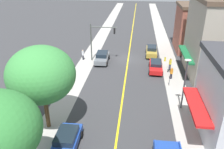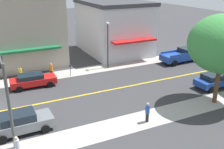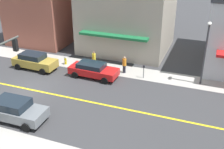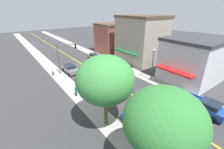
# 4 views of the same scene
# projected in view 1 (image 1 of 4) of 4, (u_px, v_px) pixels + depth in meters

# --- Properties ---
(ground_plane) EXTENTS (140.00, 140.00, 0.00)m
(ground_plane) POSITION_uv_depth(u_px,v_px,m) (128.00, 59.00, 37.55)
(ground_plane) COLOR #38383A
(sidewalk_left) EXTENTS (2.58, 126.00, 0.01)m
(sidewalk_left) POSITION_uv_depth(u_px,v_px,m) (168.00, 61.00, 36.87)
(sidewalk_left) COLOR #ADA8A0
(sidewalk_left) RESTS_ON ground
(sidewalk_right) EXTENTS (2.58, 126.00, 0.01)m
(sidewalk_right) POSITION_uv_depth(u_px,v_px,m) (89.00, 57.00, 38.23)
(sidewalk_right) COLOR #ADA8A0
(sidewalk_right) RESTS_ON ground
(road_centerline_stripe) EXTENTS (0.20, 126.00, 0.00)m
(road_centerline_stripe) POSITION_uv_depth(u_px,v_px,m) (128.00, 59.00, 37.55)
(road_centerline_stripe) COLOR yellow
(road_centerline_stripe) RESTS_ON ground
(pale_office_building) EXTENTS (9.66, 7.45, 8.10)m
(pale_office_building) POSITION_uv_depth(u_px,v_px,m) (205.00, 28.00, 39.77)
(pale_office_building) COLOR #935142
(pale_office_building) RESTS_ON ground
(street_tree_left_near) EXTENTS (5.87, 5.87, 7.92)m
(street_tree_left_near) POSITION_uv_depth(u_px,v_px,m) (41.00, 75.00, 19.47)
(street_tree_left_near) COLOR brown
(street_tree_left_near) RESTS_ON ground
(fire_hydrant) EXTENTS (0.44, 0.24, 0.84)m
(fire_hydrant) POSITION_uv_depth(u_px,v_px,m) (165.00, 59.00, 36.54)
(fire_hydrant) COLOR yellow
(fire_hydrant) RESTS_ON ground
(parking_meter) EXTENTS (0.12, 0.18, 1.30)m
(parking_meter) POSITION_uv_depth(u_px,v_px,m) (170.00, 79.00, 28.84)
(parking_meter) COLOR #4C4C51
(parking_meter) RESTS_ON ground
(traffic_light_mast) EXTENTS (4.18, 0.32, 5.91)m
(traffic_light_mast) POSITION_uv_depth(u_px,v_px,m) (99.00, 37.00, 35.32)
(traffic_light_mast) COLOR #474C47
(traffic_light_mast) RESTS_ON ground
(street_lamp) EXTENTS (0.70, 0.36, 5.64)m
(street_lamp) POSITION_uv_depth(u_px,v_px,m) (185.00, 78.00, 23.05)
(street_lamp) COLOR #38383D
(street_lamp) RESTS_ON ground
(red_sedan_left_curb) EXTENTS (2.13, 4.64, 1.39)m
(red_sedan_left_curb) POSITION_uv_depth(u_px,v_px,m) (156.00, 66.00, 33.04)
(red_sedan_left_curb) COLOR red
(red_sedan_left_curb) RESTS_ON ground
(grey_sedan_right_curb) EXTENTS (2.17, 4.50, 1.58)m
(grey_sedan_right_curb) POSITION_uv_depth(u_px,v_px,m) (102.00, 57.00, 35.98)
(grey_sedan_right_curb) COLOR slate
(grey_sedan_right_curb) RESTS_ON ground
(blue_sedan_right_curb) EXTENTS (2.11, 4.38, 1.45)m
(blue_sedan_right_curb) POSITION_uv_depth(u_px,v_px,m) (66.00, 141.00, 18.82)
(blue_sedan_right_curb) COLOR #1E429E
(blue_sedan_right_curb) RESTS_ON ground
(gold_sedan_left_curb) EXTENTS (2.03, 4.47, 1.61)m
(gold_sedan_left_curb) POSITION_uv_depth(u_px,v_px,m) (152.00, 51.00, 38.61)
(gold_sedan_left_curb) COLOR #B29338
(gold_sedan_left_curb) RESTS_ON ground
(pedestrian_white_shirt) EXTENTS (0.32, 0.32, 1.70)m
(pedestrian_white_shirt) POSITION_uv_depth(u_px,v_px,m) (83.00, 54.00, 36.86)
(pedestrian_white_shirt) COLOR black
(pedestrian_white_shirt) RESTS_ON ground
(pedestrian_blue_shirt) EXTENTS (0.34, 0.34, 1.65)m
(pedestrian_blue_shirt) POSITION_uv_depth(u_px,v_px,m) (68.00, 82.00, 28.10)
(pedestrian_blue_shirt) COLOR black
(pedestrian_blue_shirt) RESTS_ON ground
(pedestrian_orange_shirt) EXTENTS (0.38, 0.38, 1.67)m
(pedestrian_orange_shirt) POSITION_uv_depth(u_px,v_px,m) (171.00, 73.00, 30.62)
(pedestrian_orange_shirt) COLOR black
(pedestrian_orange_shirt) RESTS_ON ground
(pedestrian_yellow_shirt) EXTENTS (0.37, 0.37, 1.67)m
(pedestrian_yellow_shirt) POSITION_uv_depth(u_px,v_px,m) (170.00, 63.00, 33.55)
(pedestrian_yellow_shirt) COLOR #33384C
(pedestrian_yellow_shirt) RESTS_ON ground
(small_dog) EXTENTS (0.68, 0.35, 0.50)m
(small_dog) POSITION_uv_depth(u_px,v_px,m) (169.00, 70.00, 32.77)
(small_dog) COLOR black
(small_dog) RESTS_ON ground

